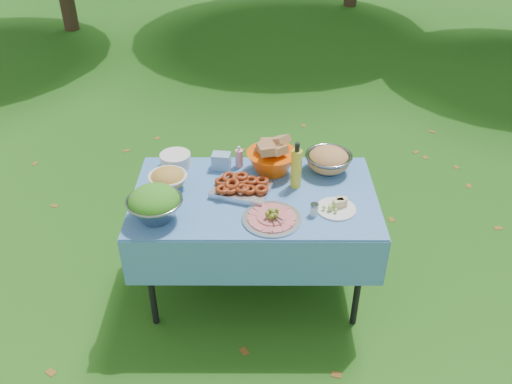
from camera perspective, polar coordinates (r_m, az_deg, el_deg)
ground at (r=3.74m, az=-0.14°, el=-9.87°), size 80.00×80.00×0.00m
picnic_table at (r=3.48m, az=-0.14°, el=-5.39°), size 1.46×0.86×0.76m
salad_bowl at (r=3.05m, az=-10.63°, el=-1.23°), size 0.40×0.40×0.20m
pasta_bowl_white at (r=3.32m, az=-9.28°, el=1.41°), size 0.29×0.29×0.13m
plate_stack at (r=3.53m, az=-8.47°, el=3.34°), size 0.20×0.20×0.09m
wipes_box at (r=3.48m, az=-3.66°, el=3.26°), size 0.13×0.10×0.11m
sanitizer_bottle at (r=3.48m, az=-1.79°, el=3.76°), size 0.06×0.06×0.15m
bread_bowl at (r=3.41m, az=1.69°, el=3.73°), size 0.33×0.33×0.21m
pasta_bowl_steel at (r=3.47m, az=7.63°, el=3.39°), size 0.38×0.38×0.16m
fried_tray at (r=3.24m, az=-1.57°, el=0.46°), size 0.39×0.33×0.08m
charcuterie_platter at (r=3.02m, az=1.68°, el=-2.36°), size 0.39×0.39×0.08m
oil_bottle at (r=3.25m, az=4.28°, el=2.84°), size 0.09×0.09×0.30m
cheese_plate at (r=3.14m, az=8.47°, el=-1.38°), size 0.26×0.26×0.06m
shaker at (r=3.08m, az=6.14°, el=-1.84°), size 0.05×0.05×0.08m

